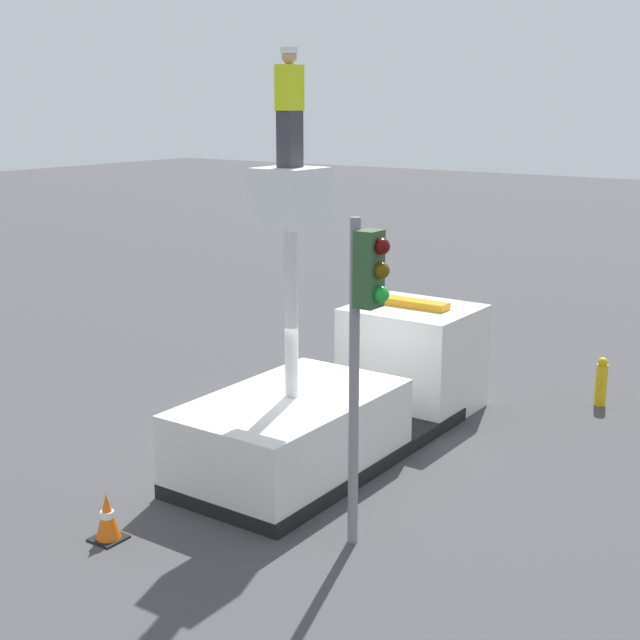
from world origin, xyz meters
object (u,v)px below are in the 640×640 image
(traffic_light_pole, at_px, (364,319))
(fire_hydrant, at_px, (601,382))
(traffic_cone_rear, at_px, (107,518))
(worker, at_px, (290,108))
(bucket_truck, at_px, (348,398))

(traffic_light_pole, distance_m, fire_hydrant, 8.21)
(traffic_cone_rear, bearing_deg, traffic_light_pole, -57.44)
(traffic_light_pole, bearing_deg, traffic_cone_rear, 122.56)
(fire_hydrant, relative_size, traffic_cone_rear, 1.45)
(worker, bearing_deg, fire_hydrant, -25.60)
(bucket_truck, relative_size, worker, 4.02)
(fire_hydrant, xyz_separation_m, traffic_cone_rear, (-9.61, 3.81, -0.17))
(bucket_truck, height_order, worker, worker)
(traffic_light_pole, height_order, traffic_cone_rear, traffic_light_pole)
(bucket_truck, xyz_separation_m, fire_hydrant, (4.69, -3.03, -0.38))
(bucket_truck, xyz_separation_m, traffic_cone_rear, (-4.92, 0.77, -0.54))
(worker, xyz_separation_m, traffic_cone_rear, (-3.28, 0.77, -5.55))
(fire_hydrant, bearing_deg, worker, 154.40)
(bucket_truck, height_order, traffic_cone_rear, bucket_truck)
(traffic_cone_rear, bearing_deg, bucket_truck, -8.93)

